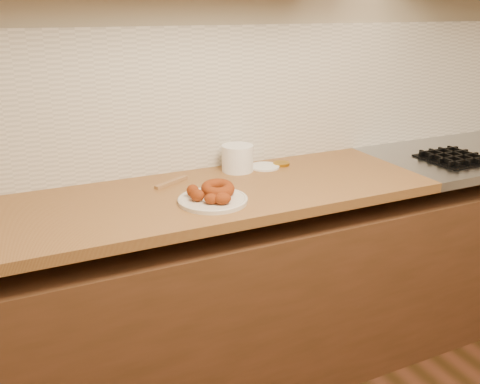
# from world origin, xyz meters

# --- Properties ---
(wall_back) EXTENTS (4.00, 0.02, 2.70)m
(wall_back) POSITION_xyz_m (0.00, 2.00, 1.35)
(wall_back) COLOR tan
(wall_back) RESTS_ON ground
(base_cabinet) EXTENTS (3.60, 0.60, 0.77)m
(base_cabinet) POSITION_xyz_m (0.00, 1.69, 0.39)
(base_cabinet) COLOR brown
(base_cabinet) RESTS_ON floor
(butcher_block) EXTENTS (2.30, 0.62, 0.04)m
(butcher_block) POSITION_xyz_m (-0.65, 1.69, 0.88)
(butcher_block) COLOR olive
(butcher_block) RESTS_ON base_cabinet
(backsplash) EXTENTS (3.60, 0.02, 0.60)m
(backsplash) POSITION_xyz_m (0.00, 1.99, 1.20)
(backsplash) COLOR silver
(backsplash) RESTS_ON wall_back
(donut_plate) EXTENTS (0.25, 0.25, 0.01)m
(donut_plate) POSITION_xyz_m (-0.42, 1.58, 0.91)
(donut_plate) COLOR beige
(donut_plate) RESTS_ON butcher_block
(ring_donut) EXTENTS (0.13, 0.13, 0.06)m
(ring_donut) POSITION_xyz_m (-0.39, 1.61, 0.94)
(ring_donut) COLOR maroon
(ring_donut) RESTS_ON donut_plate
(fried_dough_chunks) EXTENTS (0.14, 0.17, 0.05)m
(fried_dough_chunks) POSITION_xyz_m (-0.45, 1.55, 0.94)
(fried_dough_chunks) COLOR maroon
(fried_dough_chunks) RESTS_ON donut_plate
(plastic_tub) EXTENTS (0.16, 0.16, 0.11)m
(plastic_tub) POSITION_xyz_m (-0.18, 1.88, 0.96)
(plastic_tub) COLOR white
(plastic_tub) RESTS_ON butcher_block
(tub_lid) EXTENTS (0.16, 0.16, 0.01)m
(tub_lid) POSITION_xyz_m (-0.05, 1.87, 0.90)
(tub_lid) COLOR white
(tub_lid) RESTS_ON butcher_block
(brass_jar_lid) EXTENTS (0.10, 0.10, 0.01)m
(brass_jar_lid) POSITION_xyz_m (0.03, 1.87, 0.91)
(brass_jar_lid) COLOR #AC7F18
(brass_jar_lid) RESTS_ON butcher_block
(wooden_utensil) EXTENTS (0.16, 0.10, 0.01)m
(wooden_utensil) POSITION_xyz_m (-0.50, 1.83, 0.91)
(wooden_utensil) COLOR olive
(wooden_utensil) RESTS_ON butcher_block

